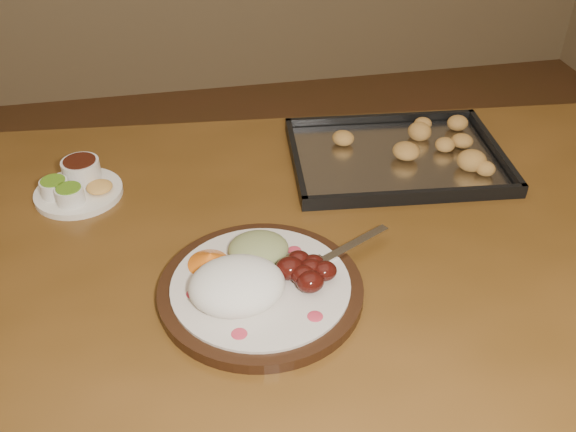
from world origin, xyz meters
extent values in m
plane|color=brown|center=(0.00, 0.00, 0.00)|extent=(4.00, 4.00, 0.00)
cube|color=brown|center=(0.03, -0.23, 0.73)|extent=(1.57, 1.03, 0.04)
cylinder|color=#472B15|center=(0.74, 0.09, 0.35)|extent=(0.07, 0.07, 0.71)
cylinder|color=black|center=(-0.03, -0.32, 0.76)|extent=(0.30, 0.30, 0.02)
cylinder|color=silver|center=(-0.03, -0.32, 0.77)|extent=(0.26, 0.26, 0.01)
ellipsoid|color=#CF3149|center=(-0.07, -0.41, 0.77)|extent=(0.02, 0.02, 0.00)
ellipsoid|color=#CF3149|center=(0.03, -0.40, 0.77)|extent=(0.02, 0.02, 0.00)
ellipsoid|color=#CF3149|center=(0.04, -0.26, 0.77)|extent=(0.02, 0.02, 0.00)
ellipsoid|color=#CF3149|center=(-0.13, -0.33, 0.77)|extent=(0.02, 0.02, 0.00)
ellipsoid|color=white|center=(-0.06, -0.34, 0.79)|extent=(0.16, 0.15, 0.06)
ellipsoid|color=#4F120B|center=(0.03, -0.33, 0.79)|extent=(0.04, 0.03, 0.03)
ellipsoid|color=#4F120B|center=(0.05, -0.31, 0.79)|extent=(0.04, 0.03, 0.03)
ellipsoid|color=#4F120B|center=(0.03, -0.30, 0.79)|extent=(0.04, 0.03, 0.03)
ellipsoid|color=#4F120B|center=(0.06, -0.33, 0.79)|extent=(0.04, 0.03, 0.03)
ellipsoid|color=#4F120B|center=(0.02, -0.32, 0.79)|extent=(0.04, 0.03, 0.03)
ellipsoid|color=#4F120B|center=(0.05, -0.32, 0.79)|extent=(0.04, 0.03, 0.03)
ellipsoid|color=#4F120B|center=(0.04, -0.35, 0.79)|extent=(0.04, 0.03, 0.03)
ellipsoid|color=tan|center=(-0.02, -0.26, 0.78)|extent=(0.11, 0.11, 0.04)
cone|color=orange|center=(-0.10, -0.27, 0.78)|extent=(0.10, 0.10, 0.03)
cube|color=silver|center=(0.13, -0.27, 0.77)|extent=(0.13, 0.08, 0.00)
cube|color=silver|center=(0.06, -0.30, 0.78)|extent=(0.05, 0.04, 0.00)
cylinder|color=silver|center=(0.04, -0.32, 0.78)|extent=(0.03, 0.02, 0.00)
cylinder|color=silver|center=(0.04, -0.32, 0.78)|extent=(0.03, 0.02, 0.00)
cylinder|color=silver|center=(0.03, -0.31, 0.78)|extent=(0.03, 0.02, 0.00)
cylinder|color=silver|center=(0.03, -0.30, 0.78)|extent=(0.03, 0.02, 0.00)
cylinder|color=white|center=(-0.31, 0.00, 0.76)|extent=(0.15, 0.15, 0.01)
cylinder|color=white|center=(-0.34, -0.01, 0.78)|extent=(0.05, 0.05, 0.03)
cylinder|color=#57901C|center=(-0.34, -0.01, 0.79)|extent=(0.04, 0.04, 0.00)
cylinder|color=white|center=(-0.32, -0.04, 0.78)|extent=(0.05, 0.05, 0.03)
cylinder|color=#57901C|center=(-0.32, -0.04, 0.79)|extent=(0.04, 0.04, 0.00)
cylinder|color=white|center=(-0.30, 0.03, 0.78)|extent=(0.07, 0.07, 0.04)
cylinder|color=#351109|center=(-0.30, 0.03, 0.80)|extent=(0.06, 0.06, 0.00)
ellipsoid|color=#EEC754|center=(-0.27, -0.01, 0.77)|extent=(0.05, 0.05, 0.02)
cube|color=black|center=(0.29, 0.00, 0.75)|extent=(0.43, 0.33, 0.01)
cube|color=black|center=(0.30, 0.14, 0.77)|extent=(0.40, 0.05, 0.02)
cube|color=black|center=(0.28, -0.15, 0.77)|extent=(0.40, 0.05, 0.02)
cube|color=black|center=(0.48, -0.02, 0.77)|extent=(0.04, 0.29, 0.02)
cube|color=black|center=(0.09, 0.02, 0.77)|extent=(0.04, 0.29, 0.02)
cube|color=silver|center=(0.29, 0.00, 0.76)|extent=(0.40, 0.30, 0.00)
ellipsoid|color=#B77B40|center=(0.34, -0.01, 0.78)|extent=(0.04, 0.04, 0.03)
ellipsoid|color=#B77B40|center=(0.37, 0.03, 0.78)|extent=(0.06, 0.06, 0.03)
ellipsoid|color=#B77B40|center=(0.31, 0.08, 0.78)|extent=(0.05, 0.05, 0.03)
ellipsoid|color=#B77B40|center=(0.23, 0.05, 0.78)|extent=(0.06, 0.06, 0.03)
ellipsoid|color=#B77B40|center=(0.21, 0.03, 0.78)|extent=(0.06, 0.06, 0.03)
ellipsoid|color=#B77B40|center=(0.24, -0.01, 0.78)|extent=(0.06, 0.06, 0.03)
ellipsoid|color=#B77B40|center=(0.23, -0.05, 0.78)|extent=(0.06, 0.06, 0.03)
ellipsoid|color=#B77B40|center=(0.29, -0.09, 0.78)|extent=(0.05, 0.05, 0.03)
ellipsoid|color=#B77B40|center=(0.38, -0.04, 0.78)|extent=(0.06, 0.06, 0.03)
camera|label=1|loc=(-0.12, -1.01, 1.40)|focal=40.00mm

